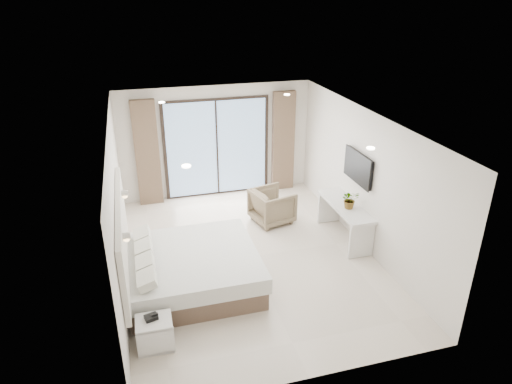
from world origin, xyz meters
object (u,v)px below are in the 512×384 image
at_px(bed, 192,269).
at_px(nightstand, 155,333).
at_px(console_desk, 345,214).
at_px(armchair, 272,204).

height_order(bed, nightstand, bed).
xyz_separation_m(bed, console_desk, (3.24, 0.78, 0.24)).
relative_size(console_desk, armchair, 2.02).
bearing_deg(armchair, console_desk, -146.79).
distance_m(console_desk, armchair, 1.63).
relative_size(bed, armchair, 2.69).
bearing_deg(bed, armchair, 42.61).
distance_m(bed, armchair, 2.78).
distance_m(bed, nightstand, 1.52).
bearing_deg(bed, console_desk, 13.60).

